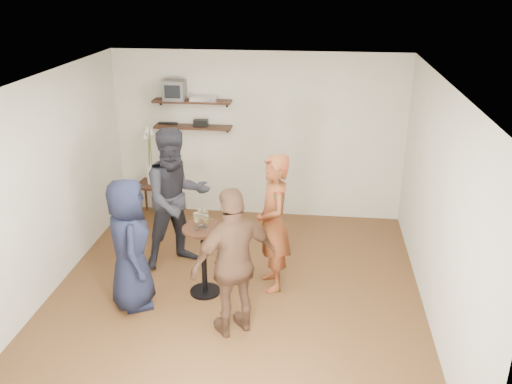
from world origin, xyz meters
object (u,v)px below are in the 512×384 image
crt_monitor (175,90)px  side_table (153,189)px  person_brown (235,263)px  dvd_deck (204,98)px  drinks_table (204,251)px  person_dark (177,199)px  person_navy (129,245)px  person_plaid (273,223)px  radio (201,123)px

crt_monitor → side_table: (-0.41, -0.17, -1.56)m
side_table → person_brown: bearing=-58.1°
dvd_deck → person_brown: dvd_deck is taller
dvd_deck → person_brown: bearing=-73.1°
dvd_deck → drinks_table: dvd_deck is taller
drinks_table → person_dark: (-0.49, 0.70, 0.37)m
dvd_deck → person_navy: bearing=-97.4°
crt_monitor → dvd_deck: crt_monitor is taller
crt_monitor → person_brown: 3.52m
drinks_table → person_plaid: 0.90m
crt_monitor → side_table: size_ratio=0.58×
crt_monitor → person_plaid: size_ratio=0.19×
drinks_table → person_navy: 0.88m
drinks_table → radio: bearing=102.1°
radio → person_navy: bearing=-96.0°
person_plaid → person_dark: bearing=-126.4°
dvd_deck → person_navy: size_ratio=0.25×
radio → person_navy: 2.78m
side_table → drinks_table: 2.51m
side_table → person_brown: size_ratio=0.33×
crt_monitor → dvd_deck: size_ratio=0.80×
person_plaid → person_dark: (-1.30, 0.44, 0.08)m
person_brown → drinks_table: bearing=-90.0°
person_navy → person_dark: bearing=-39.3°
crt_monitor → side_table: bearing=-156.7°
dvd_deck → side_table: dvd_deck is taller
person_dark → person_brown: 1.71m
person_plaid → person_brown: 1.01m
crt_monitor → drinks_table: crt_monitor is taller
crt_monitor → person_dark: crt_monitor is taller
person_plaid → radio: bearing=-165.5°
drinks_table → person_brown: (0.49, -0.70, 0.27)m
person_plaid → dvd_deck: bearing=-166.9°
radio → person_plaid: bearing=-57.7°
side_table → person_navy: (0.51, -2.49, 0.33)m
crt_monitor → person_navy: size_ratio=0.20×
person_dark → person_brown: size_ratio=1.12×
radio → person_plaid: 2.53m
radio → person_brown: person_brown is taller
person_plaid → person_navy: person_plaid is taller
side_table → drinks_table: size_ratio=0.63×
drinks_table → person_plaid: (0.81, 0.26, 0.29)m
person_plaid → person_brown: bearing=-36.5°
crt_monitor → person_plaid: bearing=-50.7°
dvd_deck → crt_monitor: bearing=180.0°
radio → person_navy: (-0.28, -2.67, -0.73)m
person_dark → person_brown: person_dark is taller
dvd_deck → side_table: 1.68m
crt_monitor → dvd_deck: (0.45, 0.00, -0.12)m
person_brown → person_dark: bearing=-89.9°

